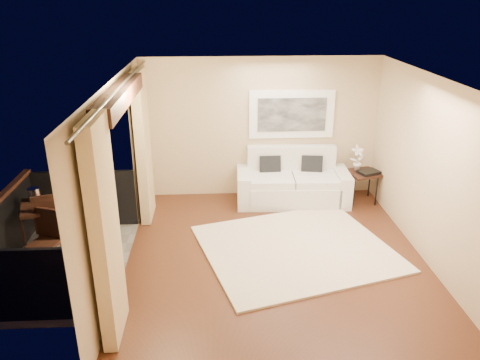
{
  "coord_description": "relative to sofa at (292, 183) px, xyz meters",
  "views": [
    {
      "loc": [
        -0.89,
        -6.15,
        3.79
      ],
      "look_at": [
        -0.51,
        0.61,
        1.05
      ],
      "focal_mm": 35.0,
      "sensor_mm": 36.0,
      "label": 1
    }
  ],
  "objects": [
    {
      "name": "balcony_chair_near",
      "position": [
        -3.93,
        -2.12,
        0.16
      ],
      "size": [
        0.49,
        0.5,
        0.9
      ],
      "rotation": [
        0.0,
        0.0,
        -0.34
      ],
      "color": "black",
      "rests_on": "balcony"
    },
    {
      "name": "vase",
      "position": [
        -4.04,
        -1.88,
        0.54
      ],
      "size": [
        0.04,
        0.04,
        0.18
      ],
      "primitive_type": "cylinder",
      "color": "silver",
      "rests_on": "bistro_table"
    },
    {
      "name": "artwork",
      "position": [
        -0.0,
        0.37,
        1.26
      ],
      "size": [
        1.62,
        0.07,
        0.92
      ],
      "color": "white",
      "rests_on": "room_shell"
    },
    {
      "name": "bistro_table",
      "position": [
        -4.06,
        -1.67,
        0.37
      ],
      "size": [
        0.87,
        0.87,
        0.81
      ],
      "rotation": [
        0.0,
        0.0,
        0.32
      ],
      "color": "black",
      "rests_on": "balcony"
    },
    {
      "name": "room_shell",
      "position": [
        -2.72,
        -2.1,
        2.16
      ],
      "size": [
        5.0,
        6.4,
        5.0
      ],
      "color": "white",
      "rests_on": "ground"
    },
    {
      "name": "rug",
      "position": [
        -0.23,
        -1.86,
        -0.34
      ],
      "size": [
        3.38,
        3.13,
        0.04
      ],
      "primitive_type": "cube",
      "rotation": [
        0.0,
        0.0,
        0.28
      ],
      "color": "beige",
      "rests_on": "floor"
    },
    {
      "name": "glass_b",
      "position": [
        -3.92,
        -1.66,
        0.51
      ],
      "size": [
        0.06,
        0.06,
        0.12
      ],
      "primitive_type": "cylinder",
      "color": "white",
      "rests_on": "bistro_table"
    },
    {
      "name": "orchid",
      "position": [
        1.24,
        0.02,
        0.48
      ],
      "size": [
        0.29,
        0.23,
        0.49
      ],
      "primitive_type": "imported",
      "rotation": [
        0.0,
        0.0,
        0.21
      ],
      "color": "white",
      "rests_on": "side_table"
    },
    {
      "name": "side_table",
      "position": [
        1.34,
        -0.1,
        0.17
      ],
      "size": [
        0.65,
        0.65,
        0.59
      ],
      "rotation": [
        0.0,
        0.0,
        0.23
      ],
      "color": "black",
      "rests_on": "floor"
    },
    {
      "name": "balcony_chair_far",
      "position": [
        -3.96,
        -1.81,
        0.25
      ],
      "size": [
        0.56,
        0.57,
        1.04
      ],
      "rotation": [
        0.0,
        0.0,
        3.44
      ],
      "color": "black",
      "rests_on": "balcony"
    },
    {
      "name": "ice_bucket",
      "position": [
        -4.25,
        -1.54,
        0.55
      ],
      "size": [
        0.18,
        0.18,
        0.2
      ],
      "primitive_type": "cylinder",
      "color": "white",
      "rests_on": "bistro_table"
    },
    {
      "name": "glass_a",
      "position": [
        -3.91,
        -1.79,
        0.51
      ],
      "size": [
        0.06,
        0.06,
        0.12
      ],
      "primitive_type": "cylinder",
      "color": "white",
      "rests_on": "bistro_table"
    },
    {
      "name": "floor",
      "position": [
        -0.59,
        -2.1,
        -0.36
      ],
      "size": [
        5.0,
        5.0,
        0.0
      ],
      "primitive_type": "plane",
      "color": "#512A17",
      "rests_on": "ground"
    },
    {
      "name": "sofa",
      "position": [
        0.0,
        0.0,
        0.0
      ],
      "size": [
        2.15,
        0.99,
        1.02
      ],
      "rotation": [
        0.0,
        0.0,
        -0.04
      ],
      "color": "silver",
      "rests_on": "floor"
    },
    {
      "name": "curtains",
      "position": [
        -2.7,
        -2.1,
        0.98
      ],
      "size": [
        0.16,
        4.8,
        2.64
      ],
      "color": "#D8B985",
      "rests_on": "ground"
    },
    {
      "name": "candle",
      "position": [
        -3.97,
        -1.5,
        0.48
      ],
      "size": [
        0.06,
        0.06,
        0.07
      ],
      "primitive_type": "cylinder",
      "color": "red",
      "rests_on": "bistro_table"
    },
    {
      "name": "tray",
      "position": [
        1.42,
        -0.16,
        0.26
      ],
      "size": [
        0.46,
        0.4,
        0.05
      ],
      "primitive_type": "cube",
      "rotation": [
        0.0,
        0.0,
        0.39
      ],
      "color": "black",
      "rests_on": "side_table"
    },
    {
      "name": "balcony",
      "position": [
        -3.89,
        -2.1,
        -0.18
      ],
      "size": [
        1.81,
        2.6,
        1.17
      ],
      "color": "#605B56",
      "rests_on": "ground"
    }
  ]
}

